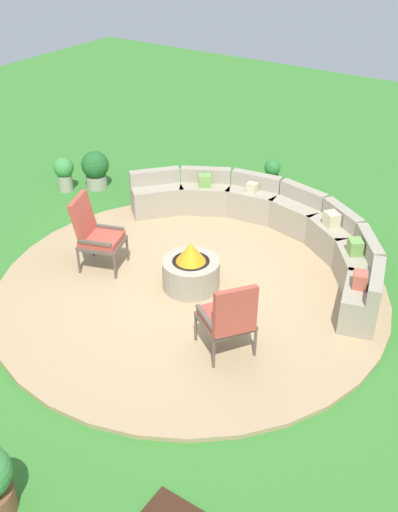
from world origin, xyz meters
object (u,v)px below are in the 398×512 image
(curved_stone_bench, at_px, (275,225))
(potted_plant_3, at_px, (272,171))
(potted_plant_1, at_px, (95,168))
(lounge_chair_front_left, at_px, (95,233))
(potted_plant_0, at_px, (64,172))
(lounge_chair_front_right, at_px, (229,316))
(fire_pit, at_px, (191,270))

(curved_stone_bench, bearing_deg, potted_plant_3, 118.68)
(potted_plant_1, height_order, potted_plant_3, potted_plant_1)
(lounge_chair_front_left, xyz_separation_m, potted_plant_0, (-2.33, 1.69, -0.26))
(potted_plant_1, bearing_deg, lounge_chair_front_right, -30.61)
(lounge_chair_front_right, relative_size, potted_plant_0, 1.58)
(curved_stone_bench, xyz_separation_m, lounge_chair_front_left, (-1.84, -2.05, 0.26))
(fire_pit, distance_m, potted_plant_1, 3.81)
(potted_plant_1, relative_size, potted_plant_3, 1.40)
(curved_stone_bench, bearing_deg, potted_plant_0, -175.19)
(potted_plant_0, xyz_separation_m, potted_plant_1, (0.40, 0.41, 0.02))
(lounge_chair_front_right, bearing_deg, fire_pit, 85.23)
(lounge_chair_front_left, distance_m, potted_plant_1, 2.87)
(fire_pit, distance_m, potted_plant_0, 4.01)
(fire_pit, distance_m, lounge_chair_front_right, 1.49)
(fire_pit, distance_m, potted_plant_3, 3.77)
(potted_plant_0, height_order, potted_plant_1, potted_plant_1)
(lounge_chair_front_left, height_order, lounge_chair_front_right, lounge_chair_front_left)
(curved_stone_bench, relative_size, potted_plant_1, 6.66)
(lounge_chair_front_right, xyz_separation_m, potted_plant_1, (-4.53, 2.68, -0.21))
(lounge_chair_front_right, xyz_separation_m, potted_plant_3, (-1.84, 4.61, -0.32))
(potted_plant_3, bearing_deg, potted_plant_1, -144.28)
(lounge_chair_front_left, xyz_separation_m, lounge_chair_front_right, (2.59, -0.57, -0.03))
(curved_stone_bench, xyz_separation_m, potted_plant_0, (-4.17, -0.35, 0.00))
(fire_pit, relative_size, potted_plant_1, 1.13)
(fire_pit, bearing_deg, lounge_chair_front_left, -167.02)
(lounge_chair_front_right, bearing_deg, potted_plant_3, 55.03)
(fire_pit, height_order, lounge_chair_front_left, lounge_chair_front_left)
(curved_stone_bench, distance_m, lounge_chair_front_left, 2.77)
(potted_plant_0, distance_m, potted_plant_3, 3.87)
(lounge_chair_front_left, relative_size, potted_plant_3, 2.21)
(curved_stone_bench, xyz_separation_m, potted_plant_1, (-3.78, 0.06, 0.02))
(lounge_chair_front_left, distance_m, lounge_chair_front_right, 2.66)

